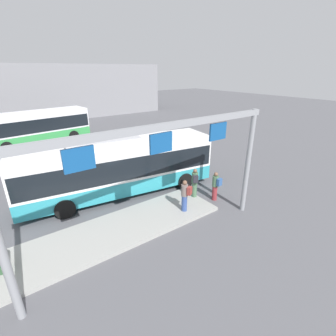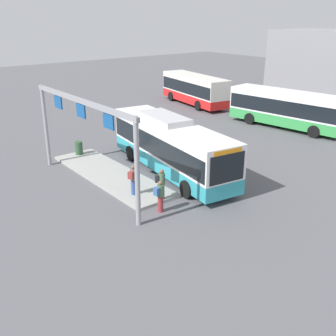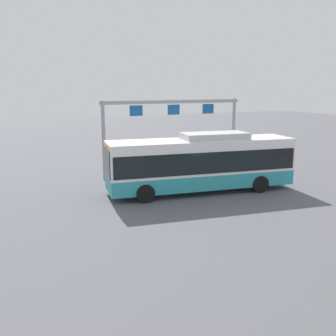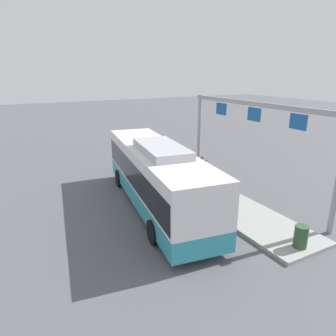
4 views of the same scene
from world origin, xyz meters
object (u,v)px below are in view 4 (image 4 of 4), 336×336
at_px(person_waiting_mid, 202,168).
at_px(trash_bin, 301,237).
at_px(person_boarding, 182,162).
at_px(person_waiting_near, 179,164).
at_px(bus_main, 156,174).

bearing_deg(person_waiting_mid, trash_bin, 58.94).
xyz_separation_m(person_boarding, trash_bin, (-10.11, 0.70, -0.28)).
bearing_deg(person_boarding, person_waiting_near, 44.31).
xyz_separation_m(person_waiting_near, trash_bin, (-9.24, -0.05, -0.44)).
bearing_deg(person_boarding, trash_bin, 80.92).
height_order(bus_main, person_waiting_mid, bus_main).
bearing_deg(person_boarding, bus_main, 40.27).
distance_m(bus_main, person_waiting_near, 4.36).
bearing_deg(trash_bin, person_waiting_mid, -5.59).
xyz_separation_m(bus_main, person_waiting_near, (3.00, -3.07, -0.76)).
bearing_deg(person_boarding, person_waiting_mid, 86.70).
height_order(person_waiting_mid, trash_bin, person_waiting_mid).
xyz_separation_m(person_waiting_mid, trash_bin, (-7.86, 0.77, -0.44)).
xyz_separation_m(person_waiting_near, person_waiting_mid, (-1.38, -0.82, 0.00)).
height_order(person_waiting_near, person_waiting_mid, same).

